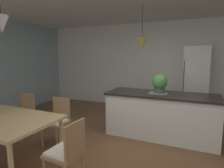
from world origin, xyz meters
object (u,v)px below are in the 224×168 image
chair_far_left (23,114)px  refrigerator (195,82)px  chair_kitchen_end (67,151)px  potted_plant_on_island (160,83)px  kitchen_island (161,114)px  chair_far_right (57,120)px

chair_far_left → refrigerator: 4.36m
chair_kitchen_end → potted_plant_on_island: size_ratio=2.21×
chair_kitchen_end → chair_far_left: size_ratio=1.00×
chair_far_left → kitchen_island: bearing=24.0°
chair_far_right → kitchen_island: size_ratio=0.39×
chair_far_left → kitchen_island: kitchen_island is taller
chair_far_left → kitchen_island: 2.84m
chair_kitchen_end → kitchen_island: 2.20m
potted_plant_on_island → kitchen_island: bearing=0.0°
refrigerator → kitchen_island: bearing=-109.6°
chair_kitchen_end → potted_plant_on_island: bearing=69.5°
chair_kitchen_end → chair_far_left: same height
chair_kitchen_end → refrigerator: 4.09m
chair_kitchen_end → kitchen_island: (0.81, 2.04, -0.01)m
kitchen_island → refrigerator: size_ratio=1.15×
chair_far_right → chair_far_left: same height
refrigerator → potted_plant_on_island: bearing=-110.8°
kitchen_island → potted_plant_on_island: (-0.04, 0.00, 0.65)m
chair_kitchen_end → kitchen_island: size_ratio=0.39×
kitchen_island → potted_plant_on_island: potted_plant_on_island is taller
chair_far_right → chair_kitchen_end: bearing=-44.5°
chair_far_right → chair_far_left: size_ratio=1.00×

